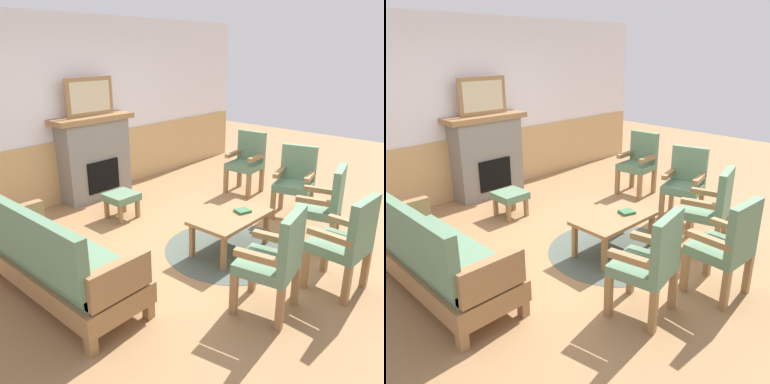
% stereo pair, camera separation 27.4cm
% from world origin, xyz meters
% --- Properties ---
extents(ground_plane, '(14.00, 14.00, 0.00)m').
position_xyz_m(ground_plane, '(0.00, 0.00, 0.00)').
color(ground_plane, '#997047').
extents(wall_back, '(7.20, 0.14, 2.70)m').
position_xyz_m(wall_back, '(0.00, 2.60, 1.31)').
color(wall_back, white).
rests_on(wall_back, ground_plane).
extents(fireplace, '(1.30, 0.44, 1.28)m').
position_xyz_m(fireplace, '(0.00, 2.35, 0.65)').
color(fireplace, gray).
rests_on(fireplace, ground_plane).
extents(framed_picture, '(0.80, 0.04, 0.56)m').
position_xyz_m(framed_picture, '(0.00, 2.35, 1.56)').
color(framed_picture, olive).
rests_on(framed_picture, fireplace).
extents(couch, '(0.70, 1.80, 0.98)m').
position_xyz_m(couch, '(-1.89, 0.34, 0.40)').
color(couch, olive).
rests_on(couch, ground_plane).
extents(coffee_table, '(0.96, 0.56, 0.44)m').
position_xyz_m(coffee_table, '(-0.06, -0.30, 0.39)').
color(coffee_table, olive).
rests_on(coffee_table, ground_plane).
extents(round_rug, '(1.53, 1.53, 0.01)m').
position_xyz_m(round_rug, '(-0.06, -0.30, 0.00)').
color(round_rug, '#4C564C').
rests_on(round_rug, ground_plane).
extents(book_on_table, '(0.20, 0.19, 0.03)m').
position_xyz_m(book_on_table, '(0.10, -0.34, 0.46)').
color(book_on_table, '#33663D').
rests_on(book_on_table, coffee_table).
extents(footstool, '(0.40, 0.40, 0.36)m').
position_xyz_m(footstool, '(-0.29, 1.39, 0.28)').
color(footstool, olive).
rests_on(footstool, ground_plane).
extents(armchair_near_fireplace, '(0.51, 0.51, 0.98)m').
position_xyz_m(armchair_near_fireplace, '(1.76, 0.72, 0.54)').
color(armchair_near_fireplace, olive).
rests_on(armchair_near_fireplace, ground_plane).
extents(armchair_by_window_left, '(0.58, 0.58, 0.98)m').
position_xyz_m(armchair_by_window_left, '(1.38, -0.34, 0.54)').
color(armchair_by_window_left, olive).
rests_on(armchair_by_window_left, ground_plane).
extents(armchair_front_left, '(0.51, 0.51, 0.98)m').
position_xyz_m(armchair_front_left, '(-0.01, -1.59, 0.54)').
color(armchair_front_left, olive).
rests_on(armchair_front_left, ground_plane).
extents(armchair_front_center, '(0.56, 0.56, 0.98)m').
position_xyz_m(armchair_front_center, '(-0.75, -1.27, 0.54)').
color(armchair_front_center, olive).
rests_on(armchair_front_center, ground_plane).
extents(armchair_corner_left, '(0.58, 0.58, 0.98)m').
position_xyz_m(armchair_corner_left, '(0.76, -1.04, 0.54)').
color(armchair_corner_left, olive).
rests_on(armchair_corner_left, ground_plane).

